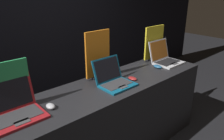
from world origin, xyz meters
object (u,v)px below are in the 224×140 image
object	(u,v)px
laptop_middle	(114,79)
mouse_back	(158,67)
promo_stand_back	(154,44)
promo_stand_middle	(98,56)
mouse_middle	(133,78)
laptop_front	(14,109)
promo_stand_front	(6,88)
mouse_front	(51,106)
laptop_back	(165,58)

from	to	relation	value
laptop_middle	mouse_back	size ratio (longest dim) A/B	2.87
mouse_back	promo_stand_back	distance (m)	0.40
laptop_middle	promo_stand_middle	world-z (taller)	promo_stand_middle
mouse_middle	promo_stand_back	bearing A→B (deg)	22.09
mouse_middle	mouse_back	xyz separation A→B (m)	(0.49, 0.04, 0.00)
laptop_front	promo_stand_middle	xyz separation A→B (m)	(0.95, 0.17, 0.18)
mouse_middle	promo_stand_middle	distance (m)	0.44
mouse_middle	promo_stand_front	bearing A→B (deg)	168.14
mouse_front	laptop_back	distance (m)	1.65
mouse_front	promo_stand_front	bearing A→B (deg)	141.74
laptop_front	mouse_back	distance (m)	1.67
mouse_front	laptop_back	xyz separation A→B (m)	(1.64, 0.06, 0.04)
laptop_middle	mouse_middle	size ratio (longest dim) A/B	3.16
laptop_front	mouse_middle	size ratio (longest dim) A/B	3.64
laptop_back	promo_stand_back	xyz separation A→B (m)	(0.00, 0.19, 0.15)
laptop_front	laptop_middle	xyz separation A→B (m)	(0.95, -0.08, -0.01)
promo_stand_middle	laptop_back	xyz separation A→B (m)	(0.95, -0.19, -0.18)
promo_stand_front	mouse_back	world-z (taller)	promo_stand_front
promo_stand_front	laptop_back	size ratio (longest dim) A/B	1.12
mouse_front	mouse_back	bearing A→B (deg)	-0.30
laptop_back	mouse_back	size ratio (longest dim) A/B	3.06
laptop_back	mouse_back	bearing A→B (deg)	-164.37
laptop_front	promo_stand_back	bearing A→B (deg)	5.14
mouse_middle	mouse_back	size ratio (longest dim) A/B	0.91
laptop_middle	laptop_back	bearing A→B (deg)	3.53
promo_stand_front	promo_stand_middle	bearing A→B (deg)	2.70
laptop_front	mouse_front	world-z (taller)	laptop_front
laptop_front	promo_stand_middle	size ratio (longest dim) A/B	0.76
laptop_front	laptop_middle	distance (m)	0.95
mouse_middle	promo_stand_back	xyz separation A→B (m)	(0.72, 0.29, 0.20)
laptop_middle	mouse_back	xyz separation A→B (m)	(0.72, -0.01, -0.04)
mouse_back	promo_stand_front	bearing A→B (deg)	172.84
laptop_middle	promo_stand_back	xyz separation A→B (m)	(0.95, 0.25, 0.16)
promo_stand_front	mouse_middle	bearing A→B (deg)	-11.86
mouse_back	laptop_back	bearing A→B (deg)	15.63
laptop_middle	mouse_front	bearing A→B (deg)	179.89
laptop_front	promo_stand_front	size ratio (longest dim) A/B	0.97
laptop_middle	promo_stand_middle	size ratio (longest dim) A/B	0.66
laptop_front	promo_stand_front	xyz separation A→B (m)	(-0.00, 0.13, 0.13)
laptop_middle	promo_stand_back	distance (m)	0.99
laptop_middle	promo_stand_front	bearing A→B (deg)	167.90
mouse_front	laptop_middle	xyz separation A→B (m)	(0.69, -0.00, 0.04)
laptop_front	mouse_middle	distance (m)	1.19
laptop_front	promo_stand_front	world-z (taller)	promo_stand_front
laptop_front	laptop_middle	size ratio (longest dim) A/B	1.15
mouse_middle	promo_stand_middle	bearing A→B (deg)	128.34
promo_stand_front	mouse_back	bearing A→B (deg)	-7.16
promo_stand_middle	laptop_middle	bearing A→B (deg)	-90.00
promo_stand_front	mouse_back	xyz separation A→B (m)	(1.67, -0.21, -0.17)
mouse_front	promo_stand_front	distance (m)	0.37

